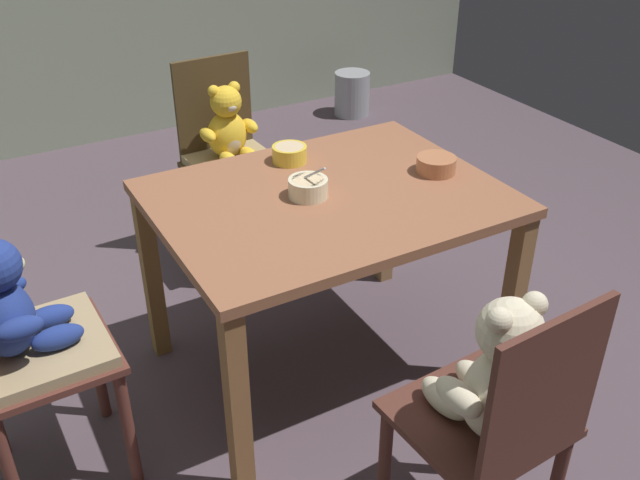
{
  "coord_description": "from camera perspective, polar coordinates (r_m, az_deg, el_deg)",
  "views": [
    {
      "loc": [
        -1.02,
        -1.76,
        1.76
      ],
      "look_at": [
        0.0,
        0.05,
        0.51
      ],
      "focal_mm": 39.94,
      "sensor_mm": 36.0,
      "label": 1
    }
  ],
  "objects": [
    {
      "name": "ground_plane",
      "position": [
        2.7,
        0.53,
        -10.21
      ],
      "size": [
        5.2,
        5.2,
        0.04
      ],
      "color": "#50414A"
    },
    {
      "name": "porridge_bowl_terracotta_near_right",
      "position": [
        2.45,
        9.28,
        6.01
      ],
      "size": [
        0.13,
        0.13,
        0.06
      ],
      "color": "#B66F48",
      "rests_on": "dining_table"
    },
    {
      "name": "metal_pail",
      "position": [
        4.89,
        2.58,
        11.63
      ],
      "size": [
        0.23,
        0.23,
        0.29
      ],
      "primitive_type": "cylinder",
      "color": "#93969B",
      "rests_on": "ground_plane"
    },
    {
      "name": "porridge_bowl_yellow_far_center",
      "position": [
        2.5,
        -2.46,
        6.93
      ],
      "size": [
        0.12,
        0.12,
        0.06
      ],
      "color": "yellow",
      "rests_on": "dining_table"
    },
    {
      "name": "porridge_bowl_cream_center",
      "position": [
        2.26,
        -0.96,
        4.25
      ],
      "size": [
        0.13,
        0.13,
        0.12
      ],
      "color": "beige",
      "rests_on": "dining_table"
    },
    {
      "name": "teddy_chair_near_front",
      "position": [
        1.79,
        14.0,
        -11.85
      ],
      "size": [
        0.41,
        0.39,
        0.87
      ],
      "rotation": [
        0.0,
        0.0,
        1.63
      ],
      "color": "#4E2920",
      "rests_on": "ground_plane"
    },
    {
      "name": "teddy_chair_far_center",
      "position": [
        3.07,
        -7.19,
        7.29
      ],
      "size": [
        0.39,
        0.41,
        0.9
      ],
      "rotation": [
        0.0,
        0.0,
        -1.53
      ],
      "color": "#47361E",
      "rests_on": "ground_plane"
    },
    {
      "name": "dining_table",
      "position": [
        2.33,
        0.6,
        1.62
      ],
      "size": [
        1.09,
        0.84,
        0.71
      ],
      "color": "#8F583C",
      "rests_on": "ground_plane"
    },
    {
      "name": "teddy_chair_near_left",
      "position": [
        2.11,
        -23.12,
        -6.65
      ],
      "size": [
        0.4,
        0.4,
        0.9
      ],
      "rotation": [
        0.0,
        0.0,
        0.03
      ],
      "color": "#572C24",
      "rests_on": "ground_plane"
    }
  ]
}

